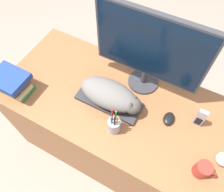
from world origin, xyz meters
TOP-DOWN VIEW (x-y plane):
  - ground_plane at (0.00, 0.00)m, footprint 12.00×12.00m
  - desk at (0.00, 0.35)m, footprint 1.43×0.69m
  - keyboard at (-0.03, 0.32)m, footprint 0.39×0.16m
  - cat at (-0.01, 0.32)m, footprint 0.38×0.18m
  - monitor at (0.09, 0.55)m, footprint 0.62×0.19m
  - computer_mouse at (0.33, 0.38)m, footprint 0.06×0.09m
  - coffee_mug at (0.57, 0.18)m, footprint 0.11×0.08m
  - pen_cup at (0.08, 0.18)m, footprint 0.07×0.07m
  - baseball at (0.65, 0.28)m, footprint 0.07×0.07m
  - phone at (0.48, 0.43)m, footprint 0.05×0.03m
  - book_stack at (-0.58, 0.12)m, footprint 0.21×0.17m

SIDE VIEW (x-z plane):
  - ground_plane at x=0.00m, z-range 0.00..0.00m
  - desk at x=0.00m, z-range 0.00..0.78m
  - keyboard at x=-0.03m, z-range 0.78..0.80m
  - computer_mouse at x=0.33m, z-range 0.78..0.81m
  - baseball at x=0.65m, z-range 0.78..0.85m
  - coffee_mug at x=0.57m, z-range 0.78..0.87m
  - pen_cup at x=0.08m, z-range 0.73..0.94m
  - phone at x=0.48m, z-range 0.78..0.92m
  - book_stack at x=-0.58m, z-range 0.79..0.92m
  - cat at x=-0.01m, z-range 0.80..0.94m
  - monitor at x=0.09m, z-range 0.81..1.34m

